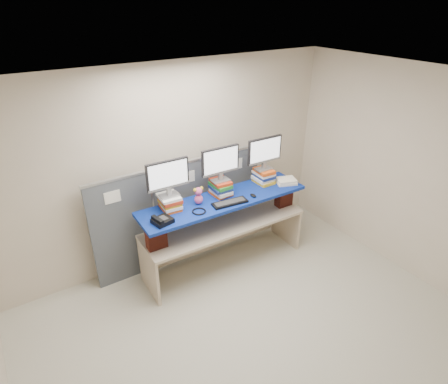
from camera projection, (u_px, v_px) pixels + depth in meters
room at (262, 234)px, 3.69m from camera, size 5.00×4.00×2.80m
cubicle_partition at (183, 212)px, 5.31m from camera, size 2.60×0.06×1.53m
desk at (224, 231)px, 5.24m from camera, size 2.33×0.73×0.70m
brick_pier_left at (156, 236)px, 4.59m from camera, size 0.25×0.14×0.33m
brick_pier_right at (284, 195)px, 5.53m from camera, size 0.25×0.14×0.33m
blue_board at (224, 200)px, 5.01m from camera, size 2.37×0.65×0.04m
book_stack_left at (170, 202)px, 4.71m from camera, size 0.27×0.31×0.19m
book_stack_center at (221, 188)px, 5.05m from camera, size 0.26×0.32×0.21m
book_stack_right at (264, 176)px, 5.39m from camera, size 0.24×0.31×0.21m
monitor_left at (168, 176)px, 4.54m from camera, size 0.55×0.16×0.48m
monitor_center at (220, 162)px, 4.88m from camera, size 0.55×0.16×0.48m
monitor_right at (265, 152)px, 5.21m from camera, size 0.55×0.16×0.48m
keyboard at (230, 203)px, 4.87m from camera, size 0.49×0.21×0.03m
mouse at (253, 195)px, 5.04m from camera, size 0.09×0.12×0.03m
desk_phone at (162, 221)px, 4.45m from camera, size 0.26×0.24×0.09m
headset at (199, 211)px, 4.69m from camera, size 0.21×0.21×0.02m
plush_toy at (199, 196)px, 4.82m from camera, size 0.14×0.10×0.24m
binder_stack at (286, 181)px, 5.40m from camera, size 0.34×0.30×0.07m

